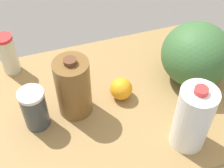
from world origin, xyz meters
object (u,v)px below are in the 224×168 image
watermelon (196,55)px  chocolate_milk_jug (73,87)px  orange_by_jug (121,89)px  tumbler_cup (8,54)px  milk_jug (193,118)px  shaker_bottle (35,109)px

watermelon → chocolate_milk_jug: (50.84, 1.85, -0.61)cm
orange_by_jug → tumbler_cup: bearing=-35.8°
watermelon → chocolate_milk_jug: 50.87cm
watermelon → milk_jug: (16.55, 28.12, 0.15)cm
tumbler_cup → orange_by_jug: size_ratio=2.07×
chocolate_milk_jug → tumbler_cup: size_ratio=1.40×
milk_jug → orange_by_jug: bearing=-60.0°
orange_by_jug → watermelon: bearing=-177.8°
shaker_bottle → chocolate_milk_jug: bearing=-170.5°
shaker_bottle → orange_by_jug: shaker_bottle is taller
orange_by_jug → chocolate_milk_jug: bearing=1.9°
tumbler_cup → orange_by_jug: tumbler_cup is taller
tumbler_cup → shaker_bottle: tumbler_cup is taller
tumbler_cup → orange_by_jug: (-40.18, 28.94, -4.79)cm
watermelon → tumbler_cup: watermelon is taller
milk_jug → tumbler_cup: bearing=-45.1°
watermelon → chocolate_milk_jug: bearing=2.1°
shaker_bottle → orange_by_jug: bearing=-174.7°
chocolate_milk_jug → orange_by_jug: 20.26cm
tumbler_cup → shaker_bottle: 32.71cm
watermelon → tumbler_cup: 77.48cm
tumbler_cup → shaker_bottle: (-6.34, 32.09, -0.71)cm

